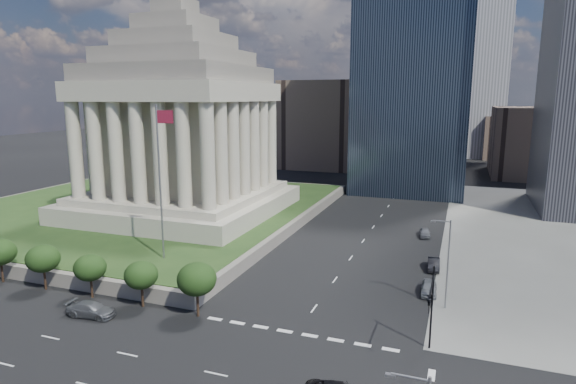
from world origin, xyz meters
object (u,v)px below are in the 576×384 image
at_px(suv_grey, 91,309).
at_px(parked_sedan_far, 425,233).
at_px(flagpole, 161,174).
at_px(traffic_signal_ne, 431,303).
at_px(street_lamp_north, 447,259).
at_px(parked_sedan_near, 429,288).
at_px(parked_sedan_mid, 434,264).
at_px(war_memorial, 179,105).

relative_size(suv_grey, parked_sedan_far, 1.24).
bearing_deg(flagpole, traffic_signal_ne, -16.71).
distance_m(flagpole, traffic_signal_ne, 36.69).
height_order(street_lamp_north, parked_sedan_near, street_lamp_north).
bearing_deg(parked_sedan_far, flagpole, -143.87).
bearing_deg(parked_sedan_near, suv_grey, -154.06).
height_order(suv_grey, parked_sedan_mid, suv_grey).
height_order(suv_grey, parked_sedan_near, parked_sedan_near).
xyz_separation_m(war_memorial, parked_sedan_far, (43.15, 4.87, -20.68)).
distance_m(war_memorial, flagpole, 28.16).
bearing_deg(suv_grey, flagpole, -3.74).
bearing_deg(traffic_signal_ne, flagpole, 163.29).
relative_size(war_memorial, street_lamp_north, 3.90).
xyz_separation_m(traffic_signal_ne, parked_sedan_near, (-1.00, 14.78, -4.48)).
relative_size(suv_grey, parked_sedan_near, 1.17).
distance_m(street_lamp_north, parked_sedan_mid, 13.30).
height_order(traffic_signal_ne, parked_sedan_far, traffic_signal_ne).
relative_size(traffic_signal_ne, parked_sedan_mid, 1.81).
relative_size(war_memorial, parked_sedan_mid, 8.82).
height_order(flagpole, parked_sedan_far, flagpole).
bearing_deg(flagpole, war_memorial, 116.89).
height_order(traffic_signal_ne, parked_sedan_near, traffic_signal_ne).
height_order(war_memorial, suv_grey, war_memorial).
bearing_deg(war_memorial, parked_sedan_near, -23.23).
xyz_separation_m(street_lamp_north, parked_sedan_far, (-4.18, 27.87, -4.94)).
bearing_deg(suv_grey, traffic_signal_ne, -88.70).
xyz_separation_m(war_memorial, parked_sedan_mid, (45.50, -10.79, -20.67)).
xyz_separation_m(traffic_signal_ne, suv_grey, (-34.08, -3.62, -4.48)).
distance_m(war_memorial, traffic_signal_ne, 60.00).
distance_m(traffic_signal_ne, parked_sedan_mid, 23.97).
relative_size(war_memorial, parked_sedan_far, 9.17).
bearing_deg(street_lamp_north, parked_sedan_far, 98.53).
height_order(flagpole, parked_sedan_mid, flagpole).
relative_size(flagpole, parked_sedan_near, 4.43).
relative_size(flagpole, traffic_signal_ne, 2.50).
relative_size(street_lamp_north, parked_sedan_near, 2.21).
height_order(war_memorial, traffic_signal_ne, war_memorial).
height_order(traffic_signal_ne, parked_sedan_mid, traffic_signal_ne).
bearing_deg(parked_sedan_mid, flagpole, -162.08).
distance_m(flagpole, street_lamp_north, 35.95).
bearing_deg(flagpole, parked_sedan_near, 7.65).
distance_m(flagpole, suv_grey, 18.61).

